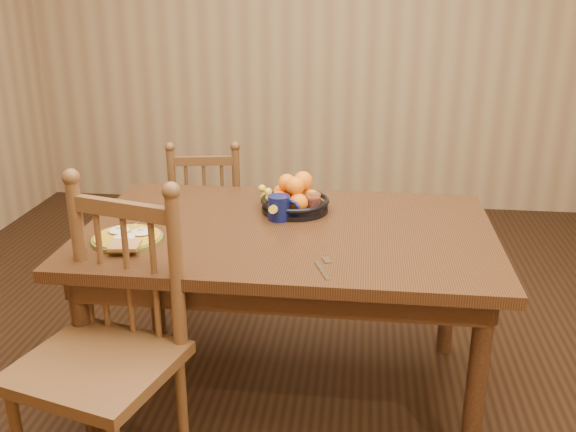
# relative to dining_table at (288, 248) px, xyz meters

# --- Properties ---
(room) EXTENTS (4.52, 5.02, 2.72)m
(room) POSITION_rel_dining_table_xyz_m (0.00, 0.00, 0.68)
(room) COLOR black
(room) RESTS_ON ground
(dining_table) EXTENTS (1.60, 1.00, 0.75)m
(dining_table) POSITION_rel_dining_table_xyz_m (0.00, 0.00, 0.00)
(dining_table) COLOR black
(dining_table) RESTS_ON ground
(chair_far) EXTENTS (0.46, 0.44, 0.88)m
(chair_far) POSITION_rel_dining_table_xyz_m (-0.54, 0.86, -0.24)
(chair_far) COLOR #533418
(chair_far) RESTS_ON ground
(chair_near) EXTENTS (0.58, 0.56, 1.05)m
(chair_near) POSITION_rel_dining_table_xyz_m (-0.54, -0.59, -0.16)
(chair_near) COLOR #533418
(chair_near) RESTS_ON ground
(breakfast_plate) EXTENTS (0.26, 0.29, 0.04)m
(breakfast_plate) POSITION_rel_dining_table_xyz_m (-0.58, -0.20, 0.10)
(breakfast_plate) COLOR #59601E
(breakfast_plate) RESTS_ON dining_table
(fork) EXTENTS (0.06, 0.18, 0.00)m
(fork) POSITION_rel_dining_table_xyz_m (0.16, -0.35, 0.09)
(fork) COLOR silver
(fork) RESTS_ON dining_table
(spoon) EXTENTS (0.05, 0.16, 0.01)m
(spoon) POSITION_rel_dining_table_xyz_m (-0.61, -0.06, 0.09)
(spoon) COLOR silver
(spoon) RESTS_ON dining_table
(coffee_mug) EXTENTS (0.13, 0.09, 0.10)m
(coffee_mug) POSITION_rel_dining_table_xyz_m (-0.04, 0.09, 0.14)
(coffee_mug) COLOR #0A103C
(coffee_mug) RESTS_ON dining_table
(juice_glass) EXTENTS (0.06, 0.06, 0.09)m
(juice_glass) POSITION_rel_dining_table_xyz_m (0.08, 0.17, 0.13)
(juice_glass) COLOR silver
(juice_glass) RESTS_ON dining_table
(fruit_bowl) EXTENTS (0.32, 0.32, 0.17)m
(fruit_bowl) POSITION_rel_dining_table_xyz_m (-0.00, 0.20, 0.14)
(fruit_bowl) COLOR black
(fruit_bowl) RESTS_ON dining_table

